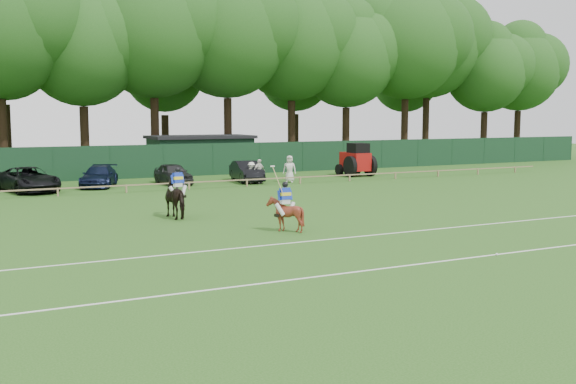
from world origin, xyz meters
TOP-DOWN VIEW (x-y plane):
  - ground at (0.00, 0.00)m, footprint 160.00×160.00m
  - horse_dark at (-3.23, 6.85)m, footprint 1.23×2.25m
  - horse_chestnut at (-0.46, 1.35)m, footprint 1.19×1.33m
  - suv_black at (-8.26, 21.23)m, footprint 3.75×5.91m
  - sedan_navy at (-3.78, 22.22)m, footprint 3.54×5.13m
  - hatch_grey at (1.09, 21.66)m, footprint 1.87×4.29m
  - estate_black at (6.26, 20.93)m, footprint 2.18×4.63m
  - spectator_left at (6.10, 19.74)m, footprint 1.10×0.90m
  - spectator_mid at (6.60, 19.56)m, footprint 1.06×0.63m
  - spectator_right at (8.77, 19.17)m, footprint 1.10×1.01m
  - rider_dark at (-3.23, 6.84)m, footprint 0.93×0.42m
  - rider_chestnut at (-0.47, 1.34)m, footprint 0.94×0.58m
  - polo_ball at (3.79, -6.13)m, footprint 0.09×0.09m
  - pitch_lines at (0.00, -3.50)m, footprint 60.00×5.10m
  - pitch_rail at (0.00, 18.00)m, footprint 62.10×0.10m
  - perimeter_fence at (0.00, 27.00)m, footprint 92.08×0.08m
  - utility_shed at (6.00, 30.00)m, footprint 8.40×4.40m
  - tree_row at (2.00, 35.00)m, footprint 96.00×12.00m
  - tractor at (15.69, 21.33)m, footprint 2.16×3.07m

SIDE VIEW (x-z plane):
  - ground at x=0.00m, z-range 0.00..0.00m
  - tree_row at x=2.00m, z-range -10.50..10.50m
  - pitch_lines at x=0.00m, z-range 0.00..0.01m
  - polo_ball at x=3.79m, z-range 0.00..0.09m
  - pitch_rail at x=0.00m, z-range 0.20..0.70m
  - sedan_navy at x=-3.78m, z-range 0.00..1.38m
  - horse_chestnut at x=-0.46m, z-range 0.00..1.44m
  - hatch_grey at x=1.09m, z-range 0.00..1.44m
  - estate_black at x=6.26m, z-range 0.00..1.47m
  - spectator_left at x=6.10m, z-range 0.00..1.48m
  - suv_black at x=-8.26m, z-range 0.00..1.52m
  - spectator_mid at x=6.60m, z-range 0.00..1.69m
  - horse_dark at x=-3.23m, z-range 0.00..1.82m
  - spectator_right at x=8.77m, z-range 0.00..1.89m
  - tractor at x=15.69m, z-range -0.07..2.49m
  - perimeter_fence at x=0.00m, z-range 0.00..2.50m
  - rider_chestnut at x=-0.47m, z-range 0.38..2.43m
  - utility_shed at x=6.00m, z-range 0.02..3.06m
  - rider_dark at x=-3.23m, z-range 0.99..2.40m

